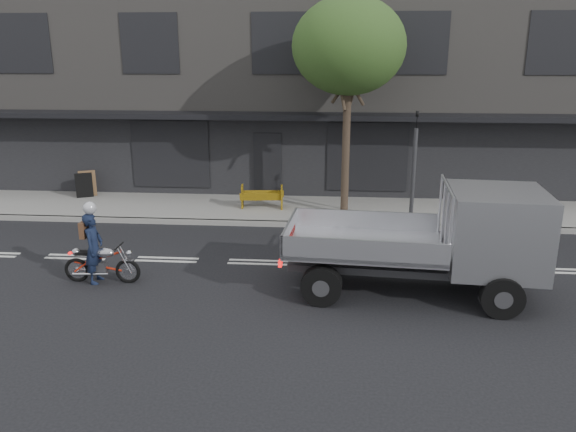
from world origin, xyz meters
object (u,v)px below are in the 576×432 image
(construction_barrier, at_px, (261,198))
(traffic_light_pole, at_px, (413,174))
(flatbed_ute, at_px, (470,234))
(rider, at_px, (94,248))
(street_tree, at_px, (349,47))
(sandwich_board, at_px, (84,185))
(motorcycle, at_px, (102,263))

(construction_barrier, bearing_deg, traffic_light_pole, -12.71)
(flatbed_ute, bearing_deg, rider, -176.23)
(flatbed_ute, xyz_separation_m, construction_barrier, (-5.26, 6.03, -0.88))
(street_tree, height_order, sandwich_board, street_tree)
(street_tree, relative_size, construction_barrier, 4.80)
(motorcycle, relative_size, rider, 1.09)
(construction_barrier, bearing_deg, street_tree, -4.46)
(traffic_light_pole, xyz_separation_m, sandwich_board, (-11.12, 2.05, -1.04))
(flatbed_ute, relative_size, sandwich_board, 6.03)
(rider, height_order, sandwich_board, rider)
(flatbed_ute, height_order, sandwich_board, flatbed_ute)
(flatbed_ute, relative_size, construction_barrier, 3.94)
(construction_barrier, relative_size, sandwich_board, 1.53)
(flatbed_ute, xyz_separation_m, sandwich_board, (-11.67, 7.02, -0.81))
(flatbed_ute, distance_m, sandwich_board, 13.64)
(traffic_light_pole, relative_size, rider, 2.12)
(motorcycle, bearing_deg, sandwich_board, 115.87)
(construction_barrier, bearing_deg, motorcycle, -116.48)
(street_tree, bearing_deg, motorcycle, -134.70)
(street_tree, distance_m, traffic_light_pole, 4.23)
(rider, bearing_deg, sandwich_board, 24.86)
(traffic_light_pole, height_order, sandwich_board, traffic_light_pole)
(street_tree, xyz_separation_m, traffic_light_pole, (2.00, -0.85, -3.63))
(traffic_light_pole, distance_m, construction_barrier, 4.95)
(rider, bearing_deg, street_tree, -46.12)
(construction_barrier, xyz_separation_m, sandwich_board, (-6.41, 0.99, 0.07))
(sandwich_board, bearing_deg, rider, -89.09)
(street_tree, distance_m, flatbed_ute, 7.43)
(construction_barrier, distance_m, sandwich_board, 6.49)
(motorcycle, distance_m, sandwich_board, 7.74)
(construction_barrier, bearing_deg, sandwich_board, 171.23)
(traffic_light_pole, bearing_deg, motorcycle, -147.55)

